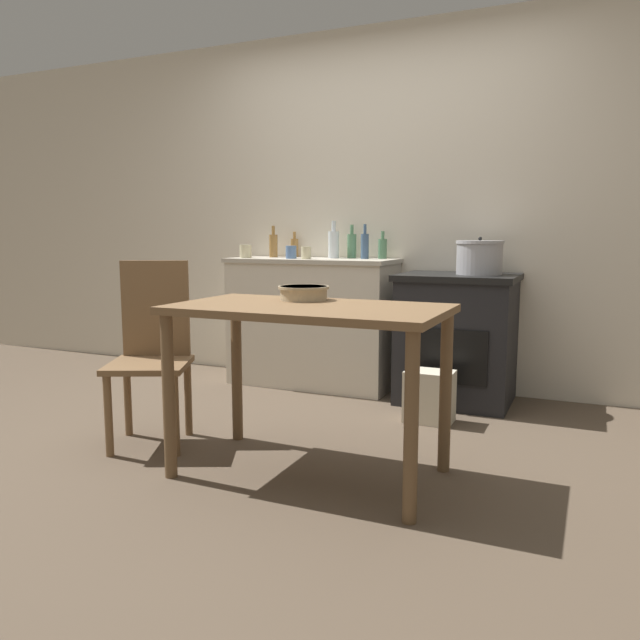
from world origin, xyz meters
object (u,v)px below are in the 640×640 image
(work_table, at_px, (309,331))
(chair, at_px, (152,349))
(stock_pot, at_px, (479,257))
(bottle_left, at_px, (383,248))
(cup_far_right, at_px, (291,252))
(mixing_bowl_large, at_px, (304,292))
(cup_mid_right, at_px, (306,253))
(bottle_center_left, at_px, (352,245))
(flour_sack, at_px, (429,396))
(bottle_center_right, at_px, (365,246))
(cup_right, at_px, (246,251))
(bottle_center, at_px, (295,247))
(stove, at_px, (457,338))
(bottle_mid_left, at_px, (334,244))
(bottle_far_left, at_px, (273,245))

(work_table, relative_size, chair, 1.27)
(stock_pot, relative_size, bottle_left, 1.55)
(stock_pot, height_order, cup_far_right, stock_pot)
(work_table, relative_size, stock_pot, 4.06)
(work_table, relative_size, mixing_bowl_large, 4.96)
(cup_mid_right, bearing_deg, bottle_center_left, 50.24)
(mixing_bowl_large, bearing_deg, bottle_center_left, 102.71)
(flour_sack, bearing_deg, cup_far_right, 157.52)
(bottle_center_right, relative_size, cup_right, 2.53)
(bottle_center, xyz_separation_m, cup_right, (-0.25, -0.30, -0.03))
(cup_mid_right, xyz_separation_m, cup_far_right, (-0.14, 0.03, 0.00))
(bottle_center_right, bearing_deg, cup_mid_right, -150.19)
(bottle_center_left, bearing_deg, cup_right, -160.56)
(cup_mid_right, distance_m, cup_right, 0.50)
(stock_pot, xyz_separation_m, cup_right, (-1.68, -0.07, 0.02))
(stove, xyz_separation_m, cup_right, (-1.55, -0.06, 0.55))
(flour_sack, height_order, bottle_left, bottle_left)
(bottle_mid_left, relative_size, bottle_center_left, 1.11)
(chair, xyz_separation_m, bottle_far_left, (-0.11, 1.57, 0.52))
(bottle_center_right, distance_m, cup_right, 0.88)
(chair, bearing_deg, bottle_center, 64.70)
(mixing_bowl_large, bearing_deg, stock_pot, 66.28)
(chair, xyz_separation_m, stock_pot, (1.44, 1.45, 0.45))
(stock_pot, height_order, bottle_center, bottle_center)
(stove, distance_m, cup_right, 1.65)
(bottle_far_left, xyz_separation_m, bottle_left, (0.84, 0.07, -0.02))
(stove, height_order, work_table, stove)
(chair, bearing_deg, cup_right, 75.07)
(chair, xyz_separation_m, bottle_mid_left, (0.37, 1.59, 0.53))
(bottle_far_left, distance_m, cup_mid_right, 0.43)
(bottle_mid_left, distance_m, bottle_center_right, 0.25)
(bottle_left, bearing_deg, bottle_far_left, -174.99)
(bottle_far_left, relative_size, bottle_center_right, 0.97)
(flour_sack, bearing_deg, bottle_left, 126.80)
(bottle_center_right, distance_m, cup_far_right, 0.53)
(bottle_left, height_order, cup_right, bottle_left)
(chair, bearing_deg, cup_mid_right, 54.35)
(bottle_mid_left, bearing_deg, mixing_bowl_large, -72.57)
(stock_pot, bearing_deg, chair, -134.76)
(bottle_far_left, distance_m, bottle_mid_left, 0.49)
(cup_right, bearing_deg, bottle_center, 49.21)
(cup_right, bearing_deg, cup_mid_right, -2.41)
(bottle_center, distance_m, cup_far_right, 0.30)
(flour_sack, height_order, bottle_mid_left, bottle_mid_left)
(cup_right, bearing_deg, stock_pot, 2.30)
(bottle_mid_left, relative_size, bottle_center, 1.40)
(bottle_left, relative_size, cup_right, 2.03)
(work_table, xyz_separation_m, bottle_mid_left, (-0.58, 1.68, 0.36))
(flour_sack, bearing_deg, chair, -143.87)
(mixing_bowl_large, relative_size, bottle_far_left, 1.04)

